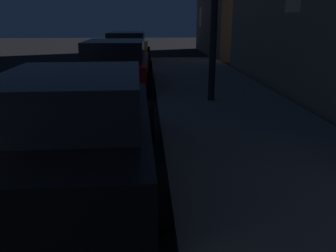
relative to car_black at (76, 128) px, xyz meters
name	(u,v)px	position (x,y,z in m)	size (l,w,h in m)	color
car_black	(76,128)	(0.00, 0.00, 0.00)	(2.16, 4.13, 1.43)	black
car_red	(116,64)	(0.00, 6.33, 0.00)	(2.20, 4.29, 1.43)	maroon
car_yellow_cab	(127,48)	(0.00, 12.63, 0.00)	(2.22, 4.19, 1.43)	gold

